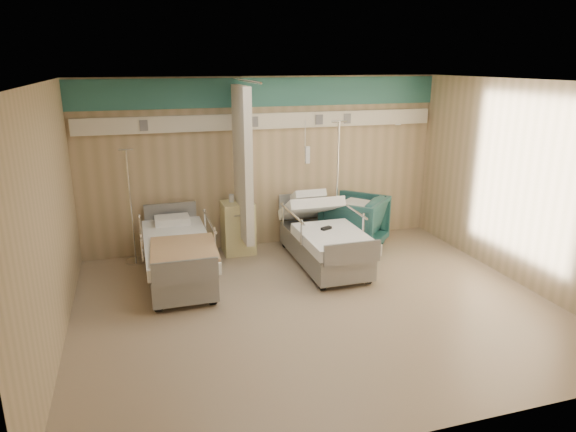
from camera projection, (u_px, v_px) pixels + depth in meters
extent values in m
cube|color=#9C886C|center=(315.00, 306.00, 6.61)|extent=(6.00, 5.00, 0.00)
cube|color=tan|center=(265.00, 163.00, 8.50)|extent=(6.00, 0.04, 2.80)
cube|color=tan|center=(429.00, 282.00, 3.92)|extent=(6.00, 0.04, 2.80)
cube|color=tan|center=(48.00, 222.00, 5.38)|extent=(0.04, 5.00, 2.80)
cube|color=tan|center=(522.00, 184.00, 7.04)|extent=(0.04, 5.00, 2.80)
cube|color=white|center=(319.00, 82.00, 5.81)|extent=(6.00, 5.00, 0.04)
cube|color=#2F6F6A|center=(265.00, 92.00, 8.15)|extent=(6.00, 0.04, 0.45)
cube|color=silver|center=(266.00, 121.00, 8.25)|extent=(5.88, 0.08, 0.25)
cylinder|color=silver|center=(246.00, 81.00, 7.14)|extent=(0.03, 1.80, 0.03)
cube|color=beige|center=(243.00, 165.00, 7.83)|extent=(0.12, 0.90, 2.35)
cube|color=beige|center=(238.00, 227.00, 8.35)|extent=(0.50, 0.48, 0.85)
imported|color=#215353|center=(354.00, 222.00, 8.61)|extent=(1.34, 1.34, 0.88)
cube|color=silver|center=(358.00, 195.00, 8.45)|extent=(0.82, 0.81, 0.07)
cylinder|color=silver|center=(336.00, 244.00, 8.79)|extent=(0.38, 0.38, 0.03)
cylinder|color=silver|center=(337.00, 185.00, 8.49)|extent=(0.03, 0.03, 2.10)
cylinder|color=silver|center=(339.00, 121.00, 8.19)|extent=(0.25, 0.03, 0.03)
cylinder|color=silver|center=(136.00, 261.00, 8.06)|extent=(0.32, 0.32, 0.03)
cylinder|color=silver|center=(131.00, 208.00, 7.81)|extent=(0.03, 0.03, 1.77)
cylinder|color=silver|center=(126.00, 150.00, 7.55)|extent=(0.21, 0.03, 0.03)
cube|color=black|center=(326.00, 228.00, 7.60)|extent=(0.18, 0.13, 0.04)
cube|color=tan|center=(184.00, 249.00, 6.76)|extent=(0.91, 1.11, 0.04)
cube|color=black|center=(246.00, 199.00, 8.19)|extent=(0.23, 0.15, 0.12)
cylinder|color=white|center=(232.00, 198.00, 8.24)|extent=(0.10, 0.10, 0.12)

